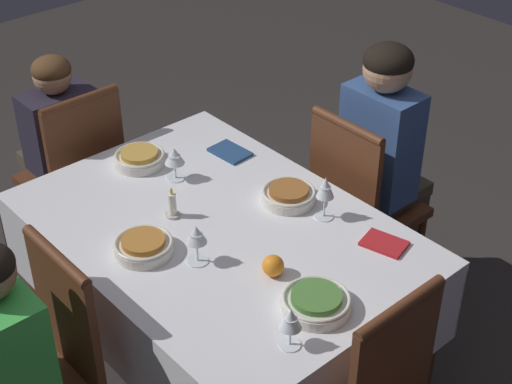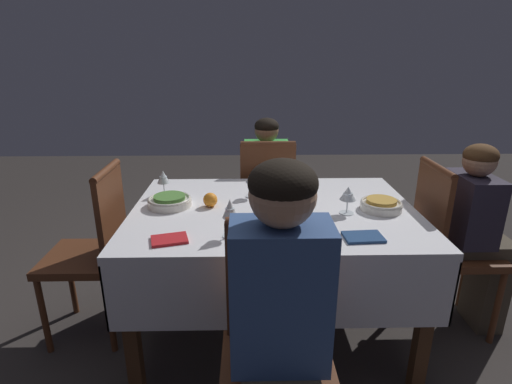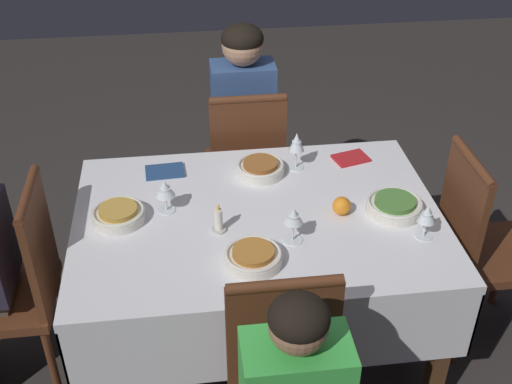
{
  "view_description": "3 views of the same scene",
  "coord_description": "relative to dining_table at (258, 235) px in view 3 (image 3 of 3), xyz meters",
  "views": [
    {
      "loc": [
        1.73,
        -1.35,
        2.35
      ],
      "look_at": [
        0.1,
        0.09,
        0.88
      ],
      "focal_mm": 55.0,
      "sensor_mm": 36.0,
      "label": 1
    },
    {
      "loc": [
        0.13,
        1.84,
        1.45
      ],
      "look_at": [
        0.09,
        -0.07,
        0.79
      ],
      "focal_mm": 28.0,
      "sensor_mm": 36.0,
      "label": 2
    },
    {
      "loc": [
        -0.25,
        -1.95,
        2.17
      ],
      "look_at": [
        -0.02,
        -0.06,
        0.87
      ],
      "focal_mm": 45.0,
      "sensor_mm": 36.0,
      "label": 3
    }
  ],
  "objects": [
    {
      "name": "ground_plane",
      "position": [
        0.0,
        0.0,
        -0.63
      ],
      "size": [
        8.0,
        8.0,
        0.0
      ],
      "primitive_type": "plane",
      "color": "#332D2B"
    },
    {
      "name": "dining_table",
      "position": [
        0.0,
        0.0,
        0.0
      ],
      "size": [
        1.4,
        0.98,
        0.73
      ],
      "color": "silver",
      "rests_on": "ground_plane"
    },
    {
      "name": "chair_north",
      "position": [
        0.03,
        0.71,
        -0.11
      ],
      "size": [
        0.38,
        0.38,
        0.93
      ],
      "rotation": [
        0.0,
        0.0,
        3.14
      ],
      "color": "#562D19",
      "rests_on": "ground_plane"
    },
    {
      "name": "chair_west",
      "position": [
        -0.92,
        -0.04,
        -0.11
      ],
      "size": [
        0.38,
        0.38,
        0.93
      ],
      "rotation": [
        0.0,
        0.0,
        -1.57
      ],
      "color": "#562D19",
      "rests_on": "ground_plane"
    },
    {
      "name": "chair_east",
      "position": [
        0.92,
        -0.02,
        -0.11
      ],
      "size": [
        0.38,
        0.38,
        0.93
      ],
      "rotation": [
        0.0,
        0.0,
        1.57
      ],
      "color": "#562D19",
      "rests_on": "ground_plane"
    },
    {
      "name": "person_adult_denim",
      "position": [
        0.03,
        0.86,
        0.04
      ],
      "size": [
        0.3,
        0.34,
        1.19
      ],
      "rotation": [
        0.0,
        0.0,
        3.14
      ],
      "color": "#4C4233",
      "rests_on": "ground_plane"
    },
    {
      "name": "bowl_north",
      "position": [
        0.05,
        0.29,
        0.12
      ],
      "size": [
        0.2,
        0.2,
        0.06
      ],
      "color": "silver",
      "rests_on": "dining_table"
    },
    {
      "name": "wine_glass_north",
      "position": [
        0.2,
        0.32,
        0.21
      ],
      "size": [
        0.07,
        0.07,
        0.17
      ],
      "color": "white",
      "rests_on": "dining_table"
    },
    {
      "name": "bowl_west",
      "position": [
        -0.52,
        0.03,
        0.12
      ],
      "size": [
        0.2,
        0.2,
        0.06
      ],
      "color": "silver",
      "rests_on": "dining_table"
    },
    {
      "name": "wine_glass_west",
      "position": [
        -0.34,
        0.07,
        0.19
      ],
      "size": [
        0.08,
        0.08,
        0.13
      ],
      "color": "white",
      "rests_on": "dining_table"
    },
    {
      "name": "bowl_south",
      "position": [
        -0.05,
        -0.28,
        0.12
      ],
      "size": [
        0.2,
        0.2,
        0.06
      ],
      "color": "silver",
      "rests_on": "dining_table"
    },
    {
      "name": "wine_glass_south",
      "position": [
        0.1,
        -0.17,
        0.2
      ],
      "size": [
        0.07,
        0.07,
        0.14
      ],
      "color": "white",
      "rests_on": "dining_table"
    },
    {
      "name": "bowl_east",
      "position": [
        0.52,
        -0.04,
        0.12
      ],
      "size": [
        0.22,
        0.22,
        0.06
      ],
      "color": "silver",
      "rests_on": "dining_table"
    },
    {
      "name": "wine_glass_east",
      "position": [
        0.58,
        -0.21,
        0.19
      ],
      "size": [
        0.07,
        0.07,
        0.14
      ],
      "color": "white",
      "rests_on": "dining_table"
    },
    {
      "name": "candle_centerpiece",
      "position": [
        -0.16,
        -0.08,
        0.14
      ],
      "size": [
        0.05,
        0.05,
        0.12
      ],
      "color": "beige",
      "rests_on": "dining_table"
    },
    {
      "name": "orange_fruit",
      "position": [
        0.32,
        -0.03,
        0.13
      ],
      "size": [
        0.07,
        0.07,
        0.07
      ],
      "primitive_type": "sphere",
      "color": "orange",
      "rests_on": "dining_table"
    },
    {
      "name": "napkin_red_folded",
      "position": [
        -0.35,
        0.35,
        0.1
      ],
      "size": [
        0.17,
        0.12,
        0.01
      ],
      "rotation": [
        0.0,
        0.0,
        0.06
      ],
      "color": "navy",
      "rests_on": "dining_table"
    },
    {
      "name": "napkin_spare_side",
      "position": [
        0.45,
        0.35,
        0.1
      ],
      "size": [
        0.17,
        0.14,
        0.01
      ],
      "rotation": [
        0.0,
        0.0,
        0.26
      ],
      "color": "red",
      "rests_on": "dining_table"
    }
  ]
}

